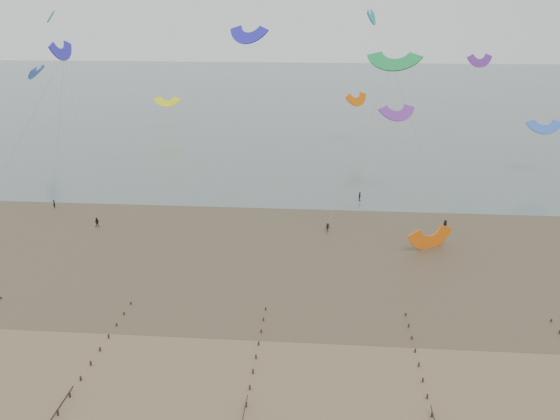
# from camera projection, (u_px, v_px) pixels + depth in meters

# --- Properties ---
(ground) EXTENTS (500.00, 500.00, 0.00)m
(ground) POSITION_uv_depth(u_px,v_px,m) (218.00, 365.00, 60.12)
(ground) COLOR brown
(ground) RESTS_ON ground
(sea_and_shore) EXTENTS (500.00, 665.00, 0.03)m
(sea_and_shore) POSITION_uv_depth(u_px,v_px,m) (232.00, 240.00, 92.55)
(sea_and_shore) COLOR #475654
(sea_and_shore) RESTS_ON ground
(kitesurfer_lead) EXTENTS (0.72, 0.72, 1.69)m
(kitesurfer_lead) POSITION_uv_depth(u_px,v_px,m) (54.00, 204.00, 106.87)
(kitesurfer_lead) COLOR black
(kitesurfer_lead) RESTS_ON ground
(kitesurfers) EXTENTS (141.55, 23.49, 1.86)m
(kitesurfers) POSITION_uv_depth(u_px,v_px,m) (396.00, 210.00, 103.50)
(kitesurfers) COLOR black
(kitesurfers) RESTS_ON ground
(grounded_kite) EXTENTS (8.95, 8.30, 3.94)m
(grounded_kite) POSITION_uv_depth(u_px,v_px,m) (429.00, 248.00, 89.30)
(grounded_kite) COLOR orange
(grounded_kite) RESTS_ON ground
(kites_airborne) EXTENTS (224.18, 101.34, 42.05)m
(kites_airborne) POSITION_uv_depth(u_px,v_px,m) (224.00, 74.00, 142.96)
(kites_airborne) COLOR #05868C
(kites_airborne) RESTS_ON ground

